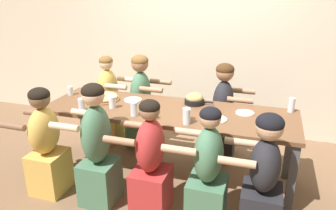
{
  "coord_description": "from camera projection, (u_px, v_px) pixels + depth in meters",
  "views": [
    {
      "loc": [
        0.95,
        -2.99,
        1.97
      ],
      "look_at": [
        0.0,
        0.0,
        0.82
      ],
      "focal_mm": 35.0,
      "sensor_mm": 36.0,
      "label": 1
    }
  ],
  "objects": [
    {
      "name": "ground_plane",
      "position": [
        168.0,
        175.0,
        3.62
      ],
      "size": [
        18.0,
        18.0,
        0.0
      ],
      "primitive_type": "plane",
      "color": "brown",
      "rests_on": "ground"
    },
    {
      "name": "restaurant_back_panel",
      "position": [
        200.0,
        15.0,
        4.35
      ],
      "size": [
        10.0,
        0.06,
        3.2
      ],
      "primitive_type": "cube",
      "color": "beige",
      "rests_on": "ground"
    },
    {
      "name": "dining_table",
      "position": [
        168.0,
        116.0,
        3.38
      ],
      "size": [
        2.58,
        0.81,
        0.77
      ],
      "color": "brown",
      "rests_on": "ground"
    },
    {
      "name": "pizza_board_main",
      "position": [
        103.0,
        98.0,
        3.63
      ],
      "size": [
        0.37,
        0.37,
        0.05
      ],
      "color": "#996B42",
      "rests_on": "dining_table"
    },
    {
      "name": "skillet_bowl",
      "position": [
        195.0,
        99.0,
        3.5
      ],
      "size": [
        0.31,
        0.22,
        0.12
      ],
      "color": "black",
      "rests_on": "dining_table"
    },
    {
      "name": "empty_plate_a",
      "position": [
        133.0,
        100.0,
        3.62
      ],
      "size": [
        0.19,
        0.19,
        0.02
      ],
      "color": "white",
      "rests_on": "dining_table"
    },
    {
      "name": "empty_plate_b",
      "position": [
        216.0,
        119.0,
        3.1
      ],
      "size": [
        0.22,
        0.22,
        0.02
      ],
      "color": "white",
      "rests_on": "dining_table"
    },
    {
      "name": "empty_plate_c",
      "position": [
        245.0,
        113.0,
        3.25
      ],
      "size": [
        0.18,
        0.18,
        0.02
      ],
      "color": "white",
      "rests_on": "dining_table"
    },
    {
      "name": "cocktail_glass_blue",
      "position": [
        152.0,
        115.0,
        3.1
      ],
      "size": [
        0.07,
        0.07,
        0.11
      ],
      "color": "silver",
      "rests_on": "dining_table"
    },
    {
      "name": "drinking_glass_a",
      "position": [
        112.0,
        103.0,
        3.38
      ],
      "size": [
        0.07,
        0.07,
        0.13
      ],
      "color": "silver",
      "rests_on": "dining_table"
    },
    {
      "name": "drinking_glass_b",
      "position": [
        187.0,
        117.0,
        2.99
      ],
      "size": [
        0.07,
        0.07,
        0.15
      ],
      "color": "silver",
      "rests_on": "dining_table"
    },
    {
      "name": "drinking_glass_c",
      "position": [
        186.0,
        115.0,
        3.07
      ],
      "size": [
        0.07,
        0.07,
        0.13
      ],
      "color": "silver",
      "rests_on": "dining_table"
    },
    {
      "name": "drinking_glass_d",
      "position": [
        82.0,
        105.0,
        3.3
      ],
      "size": [
        0.07,
        0.07,
        0.13
      ],
      "color": "silver",
      "rests_on": "dining_table"
    },
    {
      "name": "drinking_glass_e",
      "position": [
        291.0,
        105.0,
        3.27
      ],
      "size": [
        0.06,
        0.06,
        0.15
      ],
      "color": "silver",
      "rests_on": "dining_table"
    },
    {
      "name": "drinking_glass_f",
      "position": [
        134.0,
        110.0,
        3.18
      ],
      "size": [
        0.07,
        0.07,
        0.14
      ],
      "color": "silver",
      "rests_on": "dining_table"
    },
    {
      "name": "drinking_glass_g",
      "position": [
        70.0,
        91.0,
        3.78
      ],
      "size": [
        0.06,
        0.06,
        0.1
      ],
      "color": "silver",
      "rests_on": "dining_table"
    },
    {
      "name": "diner_near_right",
      "position": [
        263.0,
        181.0,
        2.61
      ],
      "size": [
        0.51,
        0.4,
        1.09
      ],
      "rotation": [
        0.0,
        0.0,
        1.57
      ],
      "color": "#232328",
      "rests_on": "ground"
    },
    {
      "name": "diner_near_center",
      "position": [
        150.0,
        164.0,
        2.88
      ],
      "size": [
        0.51,
        0.4,
        1.09
      ],
      "rotation": [
        0.0,
        0.0,
        1.57
      ],
      "color": "#B22D2D",
      "rests_on": "ground"
    },
    {
      "name": "diner_near_midleft",
      "position": [
        97.0,
        150.0,
        3.01
      ],
      "size": [
        0.51,
        0.4,
        1.19
      ],
      "rotation": [
        0.0,
        0.0,
        1.57
      ],
      "color": "#477556",
      "rests_on": "ground"
    },
    {
      "name": "diner_near_midright",
      "position": [
        207.0,
        174.0,
        2.74
      ],
      "size": [
        0.51,
        0.4,
        1.09
      ],
      "rotation": [
        0.0,
        0.0,
        1.57
      ],
      "color": "#477556",
      "rests_on": "ground"
    },
    {
      "name": "diner_near_left",
      "position": [
        46.0,
        146.0,
        3.19
      ],
      "size": [
        0.51,
        0.4,
        1.1
      ],
      "rotation": [
        0.0,
        0.0,
        1.57
      ],
      "color": "gold",
      "rests_on": "ground"
    },
    {
      "name": "diner_far_midright",
      "position": [
        223.0,
        115.0,
        3.86
      ],
      "size": [
        0.51,
        0.4,
        1.16
      ],
      "rotation": [
        0.0,
        0.0,
        -1.57
      ],
      "color": "#232328",
      "rests_on": "ground"
    },
    {
      "name": "diner_far_midleft",
      "position": [
        141.0,
        104.0,
        4.15
      ],
      "size": [
        0.51,
        0.4,
        1.19
      ],
      "rotation": [
        0.0,
        0.0,
        -1.57
      ],
      "color": "#477556",
      "rests_on": "ground"
    },
    {
      "name": "diner_far_left",
      "position": [
        109.0,
        103.0,
        4.29
      ],
      "size": [
        0.51,
        0.4,
        1.14
      ],
      "rotation": [
        0.0,
        0.0,
        -1.57
      ],
      "color": "gold",
      "rests_on": "ground"
    }
  ]
}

